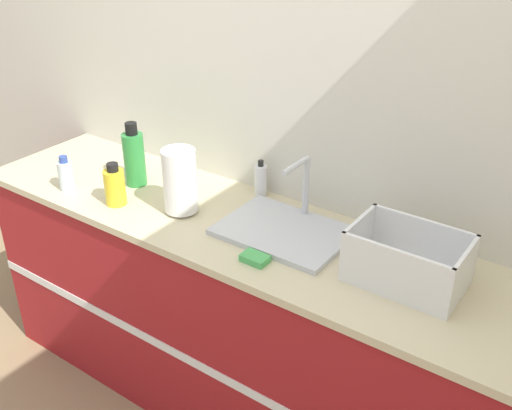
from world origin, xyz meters
TOP-DOWN VIEW (x-y plane):
  - wall_back at (0.00, 0.59)m, footprint 4.77×0.06m
  - counter_cabinet at (0.00, 0.28)m, footprint 2.40×0.58m
  - sink at (0.13, 0.32)m, footprint 0.45×0.33m
  - paper_towel_roll at (-0.28, 0.23)m, footprint 0.13×0.13m
  - dish_rack at (0.59, 0.29)m, footprint 0.35×0.23m
  - bottle_green at (-0.59, 0.30)m, footprint 0.09×0.09m
  - bottle_yellow at (-0.53, 0.13)m, footprint 0.08×0.08m
  - bottle_clear at (-0.78, 0.10)m, footprint 0.06×0.06m
  - soap_dispenser at (-0.11, 0.51)m, footprint 0.05×0.05m
  - sponge at (0.15, 0.11)m, footprint 0.09×0.06m

SIDE VIEW (x-z plane):
  - counter_cabinet at x=0.00m, z-range 0.00..0.91m
  - sponge at x=0.15m, z-range 0.91..0.93m
  - sink at x=0.13m, z-range 0.80..1.05m
  - bottle_clear at x=-0.78m, z-range 0.90..1.04m
  - soap_dispenser at x=-0.11m, z-range 0.90..1.05m
  - dish_rack at x=0.59m, z-range 0.89..1.06m
  - bottle_yellow at x=-0.53m, z-range 0.90..1.07m
  - bottle_green at x=-0.59m, z-range 0.89..1.16m
  - paper_towel_roll at x=-0.28m, z-range 0.91..1.16m
  - wall_back at x=0.00m, z-range 0.00..2.60m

